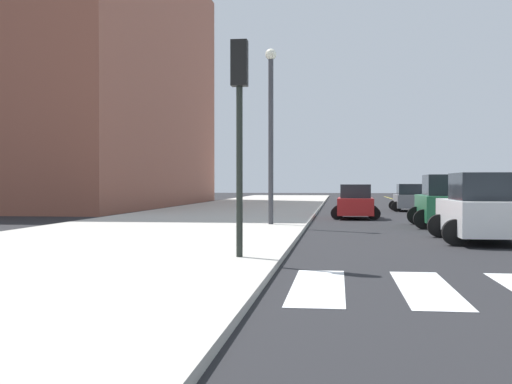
# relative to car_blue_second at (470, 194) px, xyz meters

# --- Properties ---
(sidewalk_kerb_west) EXTENTS (10.00, 120.00, 0.15)m
(sidewalk_kerb_west) POSITION_rel_car_blue_second_xyz_m (-17.42, -30.62, -0.78)
(sidewalk_kerb_west) COLOR #B2ADA3
(sidewalk_kerb_west) RESTS_ON ground
(lane_divider_paint) EXTENTS (0.16, 80.00, 0.01)m
(lane_divider_paint) POSITION_rel_car_blue_second_xyz_m (-5.22, -10.62, -0.85)
(lane_divider_paint) COLOR yellow
(lane_divider_paint) RESTS_ON ground
(low_rise_brick_west) EXTENTS (16.00, 32.00, 19.82)m
(low_rise_brick_west) POSITION_rel_car_blue_second_xyz_m (-31.61, -8.91, 9.05)
(low_rise_brick_west) COLOR brown
(low_rise_brick_west) RESTS_ON ground
(car_blue_second) EXTENTS (2.58, 4.11, 1.83)m
(car_blue_second) POSITION_rel_car_blue_second_xyz_m (0.00, 0.00, 0.00)
(car_blue_second) COLOR #2D479E
(car_blue_second) RESTS_ON ground
(car_white_third) EXTENTS (2.91, 4.65, 2.07)m
(car_white_third) POSITION_rel_car_blue_second_xyz_m (-6.85, -37.48, 0.11)
(car_white_third) COLOR silver
(car_white_third) RESTS_ON ground
(car_silver_fourth) EXTENTS (2.80, 4.47, 1.99)m
(car_silver_fourth) POSITION_rel_car_blue_second_xyz_m (-3.31, -20.02, 0.08)
(car_silver_fourth) COLOR #B7B7BC
(car_silver_fourth) RESTS_ON ground
(car_green_fifth) EXTENTS (2.99, 4.74, 2.10)m
(car_green_fifth) POSITION_rel_car_blue_second_xyz_m (-6.84, -30.80, 0.13)
(car_green_fifth) COLOR #236B42
(car_green_fifth) RESTS_ON ground
(car_red_sixth) EXTENTS (2.44, 3.85, 1.70)m
(car_red_sixth) POSITION_rel_car_blue_second_xyz_m (-10.34, -24.96, -0.06)
(car_red_sixth) COLOR red
(car_red_sixth) RESTS_ON ground
(car_gray_seventh) EXTENTS (2.41, 3.85, 1.71)m
(car_gray_seventh) POSITION_rel_car_blue_second_xyz_m (-6.74, -15.51, -0.05)
(car_gray_seventh) COLOR slate
(car_gray_seventh) RESTS_ON ground
(traffic_light_far_corner) EXTENTS (0.36, 0.41, 4.74)m
(traffic_light_far_corner) POSITION_rel_car_blue_second_xyz_m (-13.34, -43.63, 2.63)
(traffic_light_far_corner) COLOR black
(traffic_light_far_corner) RESTS_ON sidewalk_kerb_west
(street_lamp) EXTENTS (0.44, 0.44, 6.91)m
(street_lamp) POSITION_rel_car_blue_second_xyz_m (-13.83, -32.15, 3.41)
(street_lamp) COLOR #38383D
(street_lamp) RESTS_ON sidewalk_kerb_west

